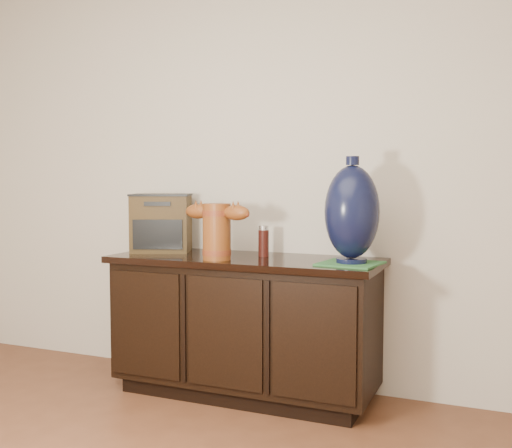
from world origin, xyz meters
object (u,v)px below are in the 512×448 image
at_px(tv_radio, 161,223).
at_px(spray_can, 264,241).
at_px(sideboard, 245,325).
at_px(lamp_base, 352,212).
at_px(terracotta_vessel, 217,228).

height_order(tv_radio, spray_can, tv_radio).
bearing_deg(spray_can, sideboard, -137.60).
bearing_deg(lamp_base, spray_can, 166.03).
distance_m(sideboard, tv_radio, 0.77).
relative_size(tv_radio, spray_can, 2.46).
bearing_deg(sideboard, spray_can, 42.40).
height_order(terracotta_vessel, spray_can, terracotta_vessel).
xyz_separation_m(sideboard, lamp_base, (0.60, -0.06, 0.62)).
distance_m(lamp_base, spray_can, 0.56).
distance_m(terracotta_vessel, lamp_base, 0.70).
relative_size(sideboard, terracotta_vessel, 3.52).
bearing_deg(terracotta_vessel, spray_can, 64.14).
height_order(tv_radio, lamp_base, lamp_base).
distance_m(terracotta_vessel, spray_can, 0.29).
bearing_deg(sideboard, lamp_base, -5.41).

